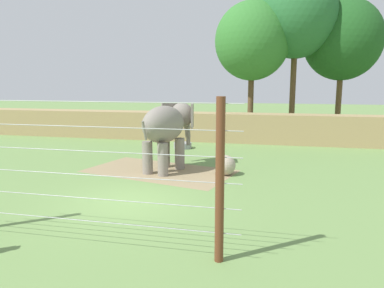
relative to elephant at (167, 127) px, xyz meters
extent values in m
plane|color=#6B8E4C|center=(0.06, -4.77, -2.03)|extent=(120.00, 120.00, 0.00)
cube|color=#937F5B|center=(-0.30, -0.36, -2.03)|extent=(7.31, 5.15, 0.01)
cube|color=tan|center=(0.06, 8.85, -1.06)|extent=(36.00, 1.80, 1.94)
cylinder|color=gray|center=(-0.28, 0.51, -1.30)|extent=(0.46, 0.46, 1.46)
cylinder|color=gray|center=(0.50, 0.31, -1.30)|extent=(0.46, 0.46, 1.46)
cylinder|color=gray|center=(-0.66, -0.93, -1.30)|extent=(0.46, 0.46, 1.46)
cylinder|color=gray|center=(0.12, -1.13, -1.30)|extent=(0.46, 0.46, 1.46)
ellipsoid|color=gray|center=(-0.08, -0.31, 0.14)|extent=(2.10, 2.99, 1.67)
ellipsoid|color=gray|center=(0.35, 1.34, 0.43)|extent=(1.37, 1.29, 1.20)
cube|color=gray|center=(-0.28, 1.39, 0.43)|extent=(0.68, 0.79, 1.15)
cube|color=gray|center=(0.93, 1.08, 0.43)|extent=(0.27, 0.94, 1.15)
cylinder|color=gray|center=(0.46, 1.77, 0.00)|extent=(0.45, 0.58, 0.65)
cylinder|color=gray|center=(0.50, 1.89, -0.46)|extent=(0.36, 0.43, 0.61)
cylinder|color=gray|center=(0.52, 1.97, -0.89)|extent=(0.26, 0.26, 0.57)
cylinder|color=gray|center=(-0.46, -1.77, 0.04)|extent=(0.18, 0.33, 0.83)
sphere|color=tan|center=(2.76, -0.38, -1.59)|extent=(0.89, 0.89, 0.89)
cylinder|color=brown|center=(3.66, -8.19, -0.15)|extent=(0.20, 0.20, 3.75)
cylinder|color=#B7B7BC|center=(0.06, -8.19, -1.35)|extent=(8.20, 0.02, 0.02)
cylinder|color=#B7B7BC|center=(0.06, -8.19, -0.77)|extent=(8.20, 0.02, 0.02)
cylinder|color=#B7B7BC|center=(0.06, -8.19, -0.18)|extent=(8.20, 0.02, 0.02)
cylinder|color=#B7B7BC|center=(0.06, -8.19, 0.40)|extent=(8.20, 0.02, 0.02)
cylinder|color=#B7B7BC|center=(0.06, -8.19, 0.99)|extent=(8.20, 0.02, 0.02)
cylinder|color=#B7B7BC|center=(0.06, -8.19, 1.57)|extent=(8.20, 0.02, 0.02)
cylinder|color=gray|center=(-0.70, 5.54, -1.85)|extent=(1.10, 1.10, 0.35)
cylinder|color=#38607A|center=(-0.70, 5.54, -1.71)|extent=(1.01, 1.01, 0.02)
cylinder|color=brown|center=(2.91, 12.86, 0.33)|extent=(0.44, 0.44, 4.71)
ellipsoid|color=#33752D|center=(2.91, 12.86, 5.08)|extent=(5.64, 5.64, 5.92)
cylinder|color=brown|center=(9.72, 15.26, 0.35)|extent=(0.44, 0.44, 4.76)
ellipsoid|color=#1E511E|center=(9.72, 15.26, 5.28)|extent=(6.01, 6.01, 6.31)
cylinder|color=brown|center=(6.07, 13.78, 1.18)|extent=(0.44, 0.44, 6.41)
ellipsoid|color=#286633|center=(6.07, 13.78, 6.95)|extent=(6.06, 6.06, 6.37)
camera|label=1|loc=(4.80, -15.91, 2.03)|focal=34.05mm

